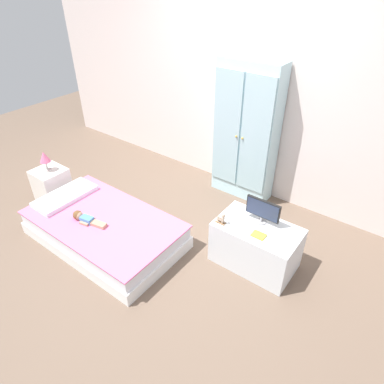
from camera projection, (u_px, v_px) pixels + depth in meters
The scene contains 12 objects.
ground_plane at pixel (162, 248), 3.53m from camera, with size 10.00×10.00×0.02m, color brown.
back_wall at pixel (248, 82), 3.81m from camera, with size 6.40×0.05×2.70m, color silver.
bed at pixel (105, 229), 3.54m from camera, with size 1.63×0.94×0.29m.
pillow at pixel (65, 196), 3.75m from camera, with size 0.32×0.67×0.05m, color silver.
doll at pixel (83, 218), 3.41m from camera, with size 0.39×0.15×0.10m.
nightstand at pixel (52, 185), 4.13m from camera, with size 0.35×0.35×0.42m, color silver.
table_lamp at pixel (44, 158), 3.91m from camera, with size 0.12×0.12×0.25m.
wardrobe at pixel (246, 133), 3.91m from camera, with size 0.74×0.31×1.66m.
tv_stand at pixel (256, 245), 3.22m from camera, with size 0.78×0.47×0.46m, color silver.
tv_monitor at pixel (263, 210), 3.07m from camera, with size 0.33×0.10×0.25m.
rocking_horse_toy at pixel (222, 219), 3.11m from camera, with size 0.10×0.04×0.12m.
book_yellow at pixel (259, 235), 2.99m from camera, with size 0.12×0.09×0.01m, color gold.
Camera 1 is at (1.80, -1.89, 2.46)m, focal length 31.52 mm.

